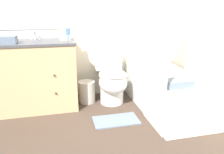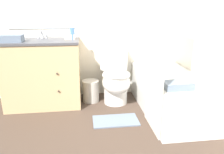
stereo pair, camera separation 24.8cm
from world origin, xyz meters
TOP-DOWN VIEW (x-y plane):
  - wall_back at (-0.01, 1.60)m, footprint 8.00×0.06m
  - wall_right at (1.25, 0.79)m, footprint 0.05×2.57m
  - vanity_cabinet at (-0.74, 1.29)m, footprint 0.99×0.61m
  - sink_faucet at (-0.74, 1.47)m, footprint 0.14×0.12m
  - toilet at (0.24, 1.22)m, footprint 0.39×0.66m
  - bathtub at (0.88, 0.85)m, footprint 0.67×1.44m
  - shower_curtain at (0.54, 0.45)m, footprint 0.01×0.51m
  - wastebasket at (-0.10, 1.29)m, footprint 0.23×0.23m
  - tissue_box at (-0.36, 1.31)m, footprint 0.13×0.15m
  - soap_dispenser at (-0.32, 1.27)m, footprint 0.06×0.06m
  - hand_towel_folded at (-1.05, 1.16)m, footprint 0.27×0.18m
  - bath_towel_folded at (0.76, 0.38)m, footprint 0.29×0.19m
  - bath_mat at (0.16, 0.65)m, footprint 0.53×0.30m

SIDE VIEW (x-z plane):
  - bath_mat at x=0.16m, z-range 0.00..0.02m
  - wastebasket at x=-0.10m, z-range 0.00..0.31m
  - bathtub at x=0.88m, z-range 0.00..0.49m
  - toilet at x=0.24m, z-range -0.04..0.72m
  - vanity_cabinet at x=-0.74m, z-range 0.01..0.90m
  - bath_towel_folded at x=0.76m, z-range 0.48..0.56m
  - sink_faucet at x=-0.74m, z-range 0.86..0.99m
  - tissue_box at x=-0.36m, z-range 0.88..0.97m
  - hand_towel_folded at x=-1.05m, z-range 0.89..0.97m
  - shower_curtain at x=0.54m, z-range 0.00..1.93m
  - soap_dispenser at x=-0.32m, z-range 0.88..1.06m
  - wall_right at x=1.25m, z-range 0.00..2.50m
  - wall_back at x=-0.01m, z-range 0.00..2.50m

